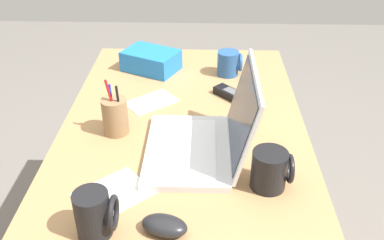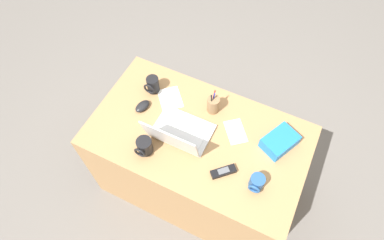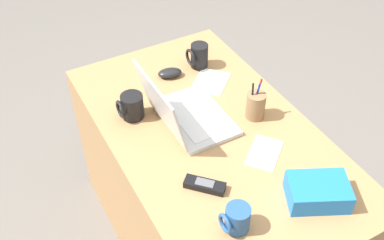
% 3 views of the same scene
% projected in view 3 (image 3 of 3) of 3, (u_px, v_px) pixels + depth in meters
% --- Properties ---
extents(desk, '(1.23, 0.71, 0.73)m').
position_uv_depth(desk, '(208.00, 194.00, 1.92)').
color(desk, '#A87C4F').
rests_on(desk, ground).
extents(laptop, '(0.32, 0.28, 0.23)m').
position_uv_depth(laptop, '(184.00, 113.00, 1.68)').
color(laptop, silver).
rests_on(laptop, desk).
extents(computer_mouse, '(0.08, 0.11, 0.04)m').
position_uv_depth(computer_mouse, '(170.00, 73.00, 1.91)').
color(computer_mouse, black).
rests_on(computer_mouse, desk).
extents(coffee_mug_white, '(0.07, 0.09, 0.09)m').
position_uv_depth(coffee_mug_white, '(236.00, 219.00, 1.34)').
color(coffee_mug_white, '#26518C').
rests_on(coffee_mug_white, desk).
extents(coffee_mug_tall, '(0.07, 0.09, 0.10)m').
position_uv_depth(coffee_mug_tall, '(198.00, 56.00, 1.94)').
color(coffee_mug_tall, black).
rests_on(coffee_mug_tall, desk).
extents(coffee_mug_spare, '(0.08, 0.10, 0.10)m').
position_uv_depth(coffee_mug_spare, '(131.00, 106.00, 1.71)').
color(coffee_mug_spare, black).
rests_on(coffee_mug_spare, desk).
extents(cordless_phone, '(0.13, 0.12, 0.03)m').
position_uv_depth(cordless_phone, '(205.00, 185.00, 1.47)').
color(cordless_phone, black).
rests_on(cordless_phone, desk).
extents(pen_holder, '(0.07, 0.07, 0.17)m').
position_uv_depth(pen_holder, '(256.00, 105.00, 1.70)').
color(pen_holder, olive).
rests_on(pen_holder, desk).
extents(snack_bag, '(0.20, 0.22, 0.07)m').
position_uv_depth(snack_bag, '(318.00, 192.00, 1.42)').
color(snack_bag, blue).
rests_on(snack_bag, desk).
extents(paper_note_near_laptop, '(0.17, 0.18, 0.00)m').
position_uv_depth(paper_note_near_laptop, '(264.00, 153.00, 1.60)').
color(paper_note_near_laptop, white).
rests_on(paper_note_near_laptop, desk).
extents(paper_note_left, '(0.20, 0.20, 0.00)m').
position_uv_depth(paper_note_left, '(211.00, 82.00, 1.89)').
color(paper_note_left, white).
rests_on(paper_note_left, desk).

